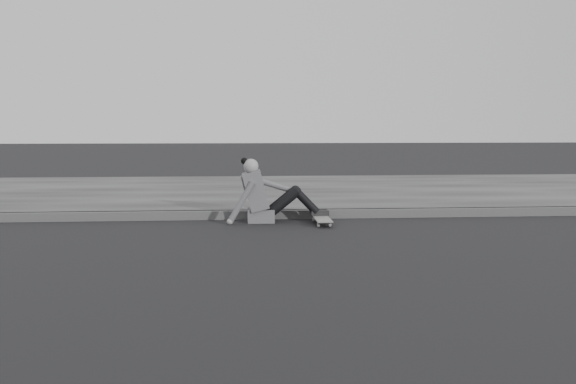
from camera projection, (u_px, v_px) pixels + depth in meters
name	position (u px, v px, depth m)	size (l,w,h in m)	color
curb	(483.00, 212.00, 9.26)	(24.00, 0.16, 0.12)	#464646
sidewalk	(423.00, 191.00, 12.26)	(24.00, 6.00, 0.12)	#3C3C3C
skateboard	(322.00, 219.00, 8.53)	(0.20, 0.78, 0.09)	gray
seated_woman	(266.00, 195.00, 8.69)	(1.38, 0.46, 0.88)	#555557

